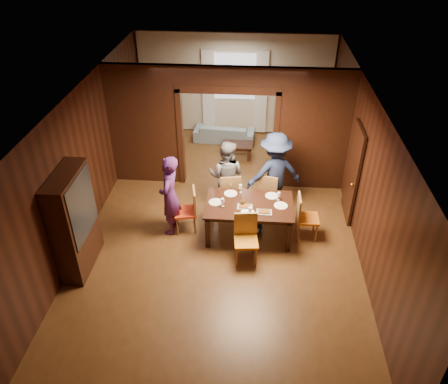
# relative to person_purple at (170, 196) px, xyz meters

# --- Properties ---
(floor) EXTENTS (9.00, 9.00, 0.00)m
(floor) POSITION_rel_person_purple_xyz_m (1.03, 0.34, -0.87)
(floor) COLOR #523317
(floor) RESTS_ON ground
(ceiling) EXTENTS (5.50, 9.00, 0.02)m
(ceiling) POSITION_rel_person_purple_xyz_m (1.03, 0.34, 2.03)
(ceiling) COLOR silver
(ceiling) RESTS_ON room_walls
(room_walls) EXTENTS (5.52, 9.01, 2.90)m
(room_walls) POSITION_rel_person_purple_xyz_m (1.03, 2.23, 0.64)
(room_walls) COLOR black
(room_walls) RESTS_ON floor
(person_purple) EXTENTS (0.47, 0.66, 1.73)m
(person_purple) POSITION_rel_person_purple_xyz_m (0.00, 0.00, 0.00)
(person_purple) COLOR #4C205E
(person_purple) RESTS_ON floor
(person_grey) EXTENTS (0.92, 0.78, 1.65)m
(person_grey) POSITION_rel_person_purple_xyz_m (1.07, 0.90, -0.04)
(person_grey) COLOR slate
(person_grey) RESTS_ON floor
(person_navy) EXTENTS (1.35, 1.02, 1.86)m
(person_navy) POSITION_rel_person_purple_xyz_m (2.11, 0.94, 0.06)
(person_navy) COLOR #1D2748
(person_navy) RESTS_ON floor
(sofa) EXTENTS (1.76, 0.81, 0.50)m
(sofa) POSITION_rel_person_purple_xyz_m (0.78, 4.19, -0.62)
(sofa) COLOR #7C92A3
(sofa) RESTS_ON floor
(serving_bowl) EXTENTS (0.35, 0.35, 0.09)m
(serving_bowl) POSITION_rel_person_purple_xyz_m (1.73, 0.09, -0.06)
(serving_bowl) COLOR black
(serving_bowl) RESTS_ON dining_table
(dining_table) EXTENTS (1.75, 1.09, 0.76)m
(dining_table) POSITION_rel_person_purple_xyz_m (1.60, -0.02, -0.49)
(dining_table) COLOR black
(dining_table) RESTS_ON floor
(coffee_table) EXTENTS (0.80, 0.50, 0.40)m
(coffee_table) POSITION_rel_person_purple_xyz_m (1.20, 3.23, -0.67)
(coffee_table) COLOR black
(coffee_table) RESTS_ON floor
(chair_left) EXTENTS (0.52, 0.52, 0.97)m
(chair_left) POSITION_rel_person_purple_xyz_m (0.29, 0.04, -0.38)
(chair_left) COLOR red
(chair_left) RESTS_ON floor
(chair_right) EXTENTS (0.45, 0.45, 0.97)m
(chair_right) POSITION_rel_person_purple_xyz_m (2.78, 0.01, -0.38)
(chair_right) COLOR #CA6213
(chair_right) RESTS_ON floor
(chair_far_l) EXTENTS (0.51, 0.51, 0.97)m
(chair_far_l) POSITION_rel_person_purple_xyz_m (1.15, 0.83, -0.38)
(chair_far_l) COLOR orange
(chair_far_l) RESTS_ON floor
(chair_far_r) EXTENTS (0.53, 0.53, 0.97)m
(chair_far_r) POSITION_rel_person_purple_xyz_m (2.01, 0.91, -0.38)
(chair_far_r) COLOR orange
(chair_far_r) RESTS_ON floor
(chair_near) EXTENTS (0.49, 0.49, 0.97)m
(chair_near) POSITION_rel_person_purple_xyz_m (1.57, -0.81, -0.38)
(chair_near) COLOR orange
(chair_near) RESTS_ON floor
(hutch) EXTENTS (0.40, 1.20, 2.00)m
(hutch) POSITION_rel_person_purple_xyz_m (-1.50, -1.16, 0.13)
(hutch) COLOR black
(hutch) RESTS_ON floor
(door_right) EXTENTS (0.06, 0.90, 2.10)m
(door_right) POSITION_rel_person_purple_xyz_m (3.73, 0.84, 0.18)
(door_right) COLOR black
(door_right) RESTS_ON floor
(window_far) EXTENTS (1.20, 0.03, 1.30)m
(window_far) POSITION_rel_person_purple_xyz_m (1.03, 4.78, 0.83)
(window_far) COLOR silver
(window_far) RESTS_ON back_wall
(curtain_left) EXTENTS (0.35, 0.06, 2.40)m
(curtain_left) POSITION_rel_person_purple_xyz_m (0.28, 4.74, 0.38)
(curtain_left) COLOR white
(curtain_left) RESTS_ON back_wall
(curtain_right) EXTENTS (0.35, 0.06, 2.40)m
(curtain_right) POSITION_rel_person_purple_xyz_m (1.78, 4.74, 0.38)
(curtain_right) COLOR white
(curtain_right) RESTS_ON back_wall
(plate_left) EXTENTS (0.27, 0.27, 0.01)m
(plate_left) POSITION_rel_person_purple_xyz_m (0.92, -0.01, -0.10)
(plate_left) COLOR silver
(plate_left) RESTS_ON dining_table
(plate_far_l) EXTENTS (0.27, 0.27, 0.01)m
(plate_far_l) POSITION_rel_person_purple_xyz_m (1.20, 0.32, -0.10)
(plate_far_l) COLOR white
(plate_far_l) RESTS_ON dining_table
(plate_far_r) EXTENTS (0.27, 0.27, 0.01)m
(plate_far_r) POSITION_rel_person_purple_xyz_m (2.05, 0.30, -0.10)
(plate_far_r) COLOR silver
(plate_far_r) RESTS_ON dining_table
(plate_right) EXTENTS (0.27, 0.27, 0.01)m
(plate_right) POSITION_rel_person_purple_xyz_m (2.22, -0.03, -0.10)
(plate_right) COLOR white
(plate_right) RESTS_ON dining_table
(plate_near) EXTENTS (0.27, 0.27, 0.01)m
(plate_near) POSITION_rel_person_purple_xyz_m (1.58, -0.31, -0.10)
(plate_near) COLOR white
(plate_near) RESTS_ON dining_table
(platter_a) EXTENTS (0.30, 0.20, 0.04)m
(platter_a) POSITION_rel_person_purple_xyz_m (1.51, -0.13, -0.09)
(platter_a) COLOR gray
(platter_a) RESTS_ON dining_table
(platter_b) EXTENTS (0.30, 0.20, 0.04)m
(platter_b) POSITION_rel_person_purple_xyz_m (1.89, -0.28, -0.09)
(platter_b) COLOR gray
(platter_b) RESTS_ON dining_table
(wineglass_left) EXTENTS (0.08, 0.08, 0.18)m
(wineglass_left) POSITION_rel_person_purple_xyz_m (1.07, -0.13, -0.02)
(wineglass_left) COLOR silver
(wineglass_left) RESTS_ON dining_table
(wineglass_far) EXTENTS (0.08, 0.08, 0.18)m
(wineglass_far) POSITION_rel_person_purple_xyz_m (1.40, 0.39, -0.02)
(wineglass_far) COLOR white
(wineglass_far) RESTS_ON dining_table
(wineglass_right) EXTENTS (0.08, 0.08, 0.18)m
(wineglass_right) POSITION_rel_person_purple_xyz_m (2.18, 0.17, -0.02)
(wineglass_right) COLOR white
(wineglass_right) RESTS_ON dining_table
(tumbler) EXTENTS (0.07, 0.07, 0.14)m
(tumbler) POSITION_rel_person_purple_xyz_m (1.62, -0.33, -0.04)
(tumbler) COLOR white
(tumbler) RESTS_ON dining_table
(condiment_jar) EXTENTS (0.08, 0.08, 0.11)m
(condiment_jar) POSITION_rel_person_purple_xyz_m (1.46, -0.06, -0.05)
(condiment_jar) COLOR #462810
(condiment_jar) RESTS_ON dining_table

